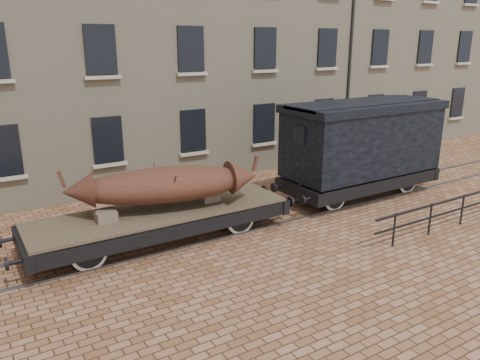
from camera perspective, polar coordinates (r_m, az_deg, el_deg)
ground at (r=15.15m, az=-0.54°, el=-5.45°), size 90.00×90.00×0.00m
warehouse_cream at (r=24.32m, az=-7.18°, el=19.54°), size 40.00×10.19×14.00m
rail_track at (r=15.14m, az=-0.54°, el=-5.35°), size 30.00×1.52×0.06m
flatcar_wagon at (r=13.80m, az=-9.61°, el=-4.40°), size 8.42×2.28×1.27m
iron_boat at (r=13.56m, az=-9.12°, el=-0.54°), size 5.66×2.68×1.40m
goods_van at (r=17.88m, az=14.75°, el=4.95°), size 6.94×2.53×3.59m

